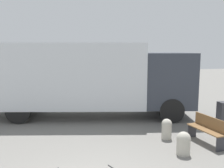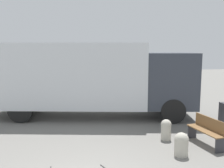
% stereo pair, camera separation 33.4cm
% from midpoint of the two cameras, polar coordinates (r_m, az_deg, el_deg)
% --- Properties ---
extents(delivery_truck, '(9.52, 4.06, 3.38)m').
position_cam_midpoint_polar(delivery_truck, '(11.46, -4.41, 1.74)').
color(delivery_truck, silver).
rests_on(delivery_truck, ground).
extents(park_bench, '(0.61, 1.52, 0.90)m').
position_cam_midpoint_polar(park_bench, '(8.94, 21.95, -9.76)').
color(park_bench, brown).
rests_on(park_bench, ground).
extents(bollard_near_bench, '(0.42, 0.42, 0.70)m').
position_cam_midpoint_polar(bollard_near_bench, '(7.86, 16.79, -12.95)').
color(bollard_near_bench, '#B2AD9E').
rests_on(bollard_near_bench, ground).
extents(bollard_far_bench, '(0.36, 0.36, 0.72)m').
position_cam_midpoint_polar(bollard_far_bench, '(9.02, 13.31, -9.95)').
color(bollard_far_bench, '#B2AD9E').
rests_on(bollard_far_bench, ground).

